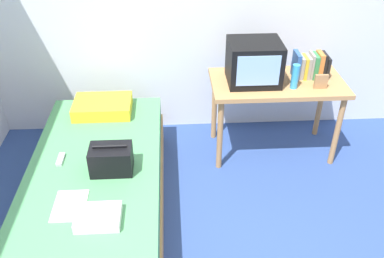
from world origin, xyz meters
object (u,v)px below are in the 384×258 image
at_px(tv, 254,62).
at_px(pillow, 103,107).
at_px(desk, 277,90).
at_px(folded_towel, 98,217).
at_px(remote_silver, 61,159).
at_px(picture_frame, 321,82).
at_px(handbag, 111,159).
at_px(bed, 98,187).
at_px(book_row, 311,66).
at_px(remote_dark, 93,220).
at_px(water_bottle, 295,77).
at_px(magazine, 70,206).

xyz_separation_m(tv, pillow, (-1.32, 0.00, -0.39)).
distance_m(desk, tv, 0.35).
bearing_deg(folded_towel, remote_silver, 119.90).
relative_size(picture_frame, handbag, 0.42).
bearing_deg(handbag, bed, 149.61).
relative_size(book_row, remote_silver, 2.08).
xyz_separation_m(book_row, remote_dark, (-1.74, -1.38, -0.36)).
bearing_deg(water_bottle, remote_silver, -163.81).
distance_m(remote_dark, folded_towel, 0.04).
distance_m(tv, remote_dark, 1.86).
bearing_deg(magazine, desk, 35.90).
height_order(bed, picture_frame, picture_frame).
relative_size(water_bottle, folded_towel, 0.76).
distance_m(bed, pillow, 0.79).
bearing_deg(bed, desk, 25.57).
xyz_separation_m(picture_frame, pillow, (-1.86, 0.16, -0.28)).
bearing_deg(pillow, remote_silver, -108.94).
xyz_separation_m(book_row, magazine, (-1.91, -1.24, -0.37)).
height_order(water_bottle, remote_silver, water_bottle).
height_order(desk, picture_frame, picture_frame).
bearing_deg(picture_frame, book_row, 97.68).
distance_m(desk, book_row, 0.36).
distance_m(bed, remote_silver, 0.36).
xyz_separation_m(desk, magazine, (-1.62, -1.17, -0.17)).
bearing_deg(pillow, remote_dark, -85.84).
bearing_deg(picture_frame, tv, 163.45).
distance_m(desk, picture_frame, 0.39).
bearing_deg(handbag, pillow, 101.35).
xyz_separation_m(book_row, remote_silver, (-2.07, -0.74, -0.36)).
relative_size(pillow, magazine, 1.73).
height_order(desk, tv, tv).
height_order(tv, pillow, tv).
height_order(bed, tv, tv).
relative_size(handbag, magazine, 1.03).
height_order(desk, handbag, desk).
xyz_separation_m(magazine, remote_dark, (0.17, -0.15, 0.01)).
relative_size(water_bottle, picture_frame, 1.66).
bearing_deg(book_row, handbag, -152.16).
xyz_separation_m(desk, book_row, (0.29, 0.07, 0.20)).
height_order(desk, pillow, desk).
height_order(water_bottle, picture_frame, water_bottle).
height_order(picture_frame, remote_silver, picture_frame).
bearing_deg(book_row, desk, -167.41).
height_order(handbag, remote_dark, handbag).
height_order(book_row, handbag, book_row).
bearing_deg(pillow, book_row, 1.74).
bearing_deg(water_bottle, folded_towel, -142.02).
relative_size(bed, magazine, 6.90).
relative_size(tv, magazine, 1.52).
relative_size(desk, magazine, 4.00).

